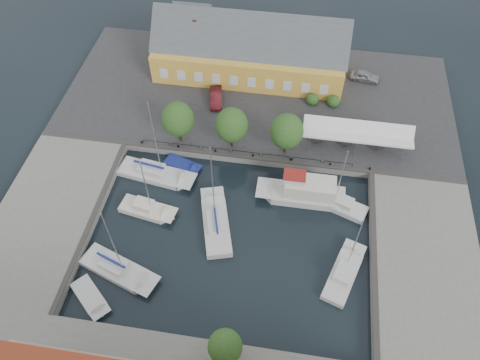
% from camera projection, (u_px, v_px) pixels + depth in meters
% --- Properties ---
extents(ground, '(140.00, 140.00, 0.00)m').
position_uv_depth(ground, '(232.00, 227.00, 55.33)').
color(ground, black).
rests_on(ground, ground).
extents(north_quay, '(56.00, 26.00, 1.00)m').
position_uv_depth(north_quay, '(258.00, 96.00, 69.25)').
color(north_quay, '#2D2D30').
rests_on(north_quay, ground).
extents(west_quay, '(12.00, 24.00, 1.00)m').
position_uv_depth(west_quay, '(48.00, 214.00, 55.84)').
color(west_quay, slate).
rests_on(west_quay, ground).
extents(east_quay, '(12.00, 24.00, 1.00)m').
position_uv_depth(east_quay, '(426.00, 265.00, 51.55)').
color(east_quay, slate).
rests_on(east_quay, ground).
extents(quay_edge_fittings, '(56.00, 24.72, 0.40)m').
position_uv_depth(quay_edge_fittings, '(239.00, 190.00, 57.45)').
color(quay_edge_fittings, '#383533').
rests_on(quay_edge_fittings, north_quay).
extents(warehouse, '(28.56, 14.00, 9.55)m').
position_uv_depth(warehouse, '(246.00, 51.00, 69.78)').
color(warehouse, gold).
rests_on(warehouse, north_quay).
extents(tent_canopy, '(14.00, 4.00, 2.83)m').
position_uv_depth(tent_canopy, '(358.00, 132.00, 60.12)').
color(tent_canopy, white).
rests_on(tent_canopy, north_quay).
extents(quay_trees, '(18.20, 4.20, 6.30)m').
position_uv_depth(quay_trees, '(232.00, 125.00, 59.20)').
color(quay_trees, black).
rests_on(quay_trees, north_quay).
extents(car_silver, '(4.64, 2.36, 1.51)m').
position_uv_depth(car_silver, '(365.00, 76.00, 70.23)').
color(car_silver, '#9EA1A5').
rests_on(car_silver, north_quay).
extents(car_red, '(2.59, 5.02, 1.58)m').
position_uv_depth(car_red, '(216.00, 97.00, 67.16)').
color(car_red, '#4E1217').
rests_on(car_red, north_quay).
extents(center_sailboat, '(5.46, 9.97, 13.19)m').
position_uv_depth(center_sailboat, '(216.00, 224.00, 55.15)').
color(center_sailboat, silver).
rests_on(center_sailboat, ground).
extents(trawler, '(11.12, 3.38, 5.00)m').
position_uv_depth(trawler, '(304.00, 193.00, 57.26)').
color(trawler, silver).
rests_on(trawler, ground).
extents(east_boat_a, '(7.39, 4.71, 10.24)m').
position_uv_depth(east_boat_a, '(340.00, 206.00, 56.95)').
color(east_boat_a, silver).
rests_on(east_boat_a, ground).
extents(east_boat_c, '(4.94, 8.39, 10.42)m').
position_uv_depth(east_boat_c, '(343.00, 274.00, 51.11)').
color(east_boat_c, silver).
rests_on(east_boat_c, ground).
extents(west_boat_a, '(10.53, 4.44, 13.32)m').
position_uv_depth(west_boat_a, '(155.00, 174.00, 60.07)').
color(west_boat_a, silver).
rests_on(west_boat_a, ground).
extents(west_boat_b, '(7.33, 3.57, 9.84)m').
position_uv_depth(west_boat_b, '(147.00, 210.00, 56.54)').
color(west_boat_b, silver).
rests_on(west_boat_b, ground).
extents(west_boat_d, '(9.63, 5.70, 12.36)m').
position_uv_depth(west_boat_d, '(118.00, 270.00, 51.44)').
color(west_boat_d, silver).
rests_on(west_boat_d, ground).
extents(launch_sw, '(5.44, 5.16, 0.98)m').
position_uv_depth(launch_sw, '(91.00, 298.00, 49.57)').
color(launch_sw, silver).
rests_on(launch_sw, ground).
extents(launch_nw, '(5.33, 3.37, 0.88)m').
position_uv_depth(launch_nw, '(182.00, 166.00, 61.23)').
color(launch_nw, navy).
rests_on(launch_nw, ground).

